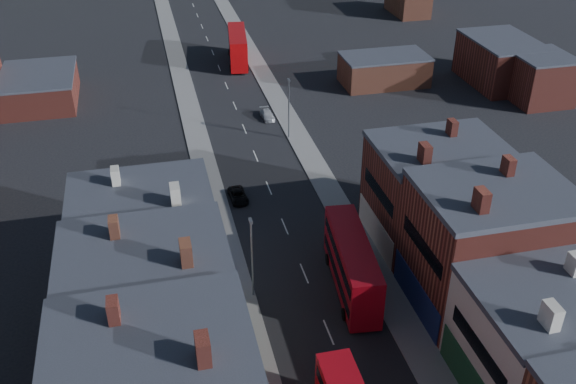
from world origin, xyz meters
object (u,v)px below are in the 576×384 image
bus_1 (352,264)px  car_2 (238,196)px  car_3 (267,115)px  bus_2 (238,47)px

bus_1 → car_2: 19.04m
car_3 → bus_1: bearing=-92.5°
bus_2 → car_2: 43.98m
bus_2 → car_2: bus_2 is taller
bus_1 → car_2: bus_1 is taller
bus_2 → car_2: size_ratio=3.22×
car_3 → bus_2: bearing=88.3°
bus_1 → car_2: size_ratio=3.16×
car_2 → bus_1: bearing=-70.7°
bus_1 → bus_2: (0.00, 60.74, 0.05)m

